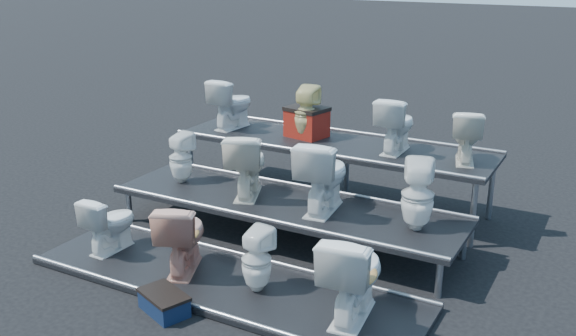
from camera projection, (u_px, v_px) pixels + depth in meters
The scene contains 18 objects.
ground at pixel (285, 238), 7.61m from camera, with size 80.00×80.00×0.00m, color black.
tier_front at pixel (224, 283), 6.52m from camera, with size 4.20×1.20×0.06m, color black.
tier_mid at pixel (285, 221), 7.54m from camera, with size 4.20×1.20×0.46m, color black.
tier_back at pixel (332, 173), 8.56m from camera, with size 4.20×1.20×0.86m, color black.
toilet_0 at pixel (110, 223), 7.10m from camera, with size 0.36×0.63×0.65m, color white.
toilet_1 at pixel (182, 235), 6.62m from camera, with size 0.43×0.76×0.77m, color tan.
toilet_2 at pixel (257, 260), 6.23m from camera, with size 0.29×0.30×0.65m, color white.
toilet_3 at pixel (353, 274), 5.74m from camera, with size 0.48×0.84×0.85m, color white.
toilet_4 at pixel (181, 158), 8.05m from camera, with size 0.29×0.29×0.64m, color white.
toilet_5 at pixel (247, 164), 7.58m from camera, with size 0.44×0.77×0.79m, color silver.
toilet_6 at pixel (323, 175), 7.12m from camera, with size 0.47×0.82×0.84m, color white.
toilet_7 at pixel (418, 195), 6.63m from camera, with size 0.34×0.35×0.76m, color white.
toilet_8 at pixel (232, 103), 9.03m from camera, with size 0.40×0.69×0.71m, color white.
toilet_9 at pixel (306, 113), 8.49m from camera, with size 0.32×0.33×0.71m, color #DCCE86.
toilet_10 at pixel (396, 124), 7.93m from camera, with size 0.39×0.68×0.70m, color white.
toilet_11 at pixel (466, 136), 7.54m from camera, with size 0.36×0.63×0.64m, color silver.
red_crate at pixel (307, 124), 8.64m from camera, with size 0.50×0.40×0.36m, color maroon.
step_stool at pixel (164, 304), 6.02m from camera, with size 0.49×0.29×0.18m, color #0E1A33.
Camera 1 is at (3.37, -6.09, 3.20)m, focal length 40.00 mm.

